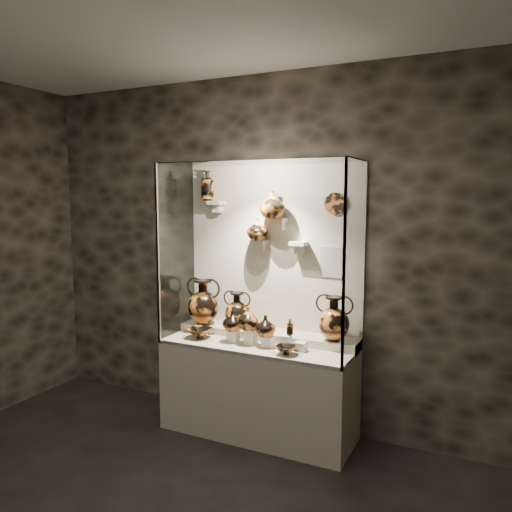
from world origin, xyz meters
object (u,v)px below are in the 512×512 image
(kylix_left, at_px, (200,332))
(ovoid_vase_b, at_px, (272,205))
(jug_b, at_px, (248,319))
(lekythos_small, at_px, (290,326))
(amphora_right, at_px, (334,318))
(jug_a, at_px, (233,321))
(amphora_mid, at_px, (237,310))
(ovoid_vase_a, at_px, (257,229))
(kylix_right, at_px, (286,349))
(jug_c, at_px, (266,326))
(amphora_left, at_px, (203,302))
(lekythos_tall, at_px, (208,184))

(kylix_left, height_order, ovoid_vase_b, ovoid_vase_b)
(jug_b, xyz_separation_m, lekythos_small, (0.38, 0.03, -0.03))
(amphora_right, xyz_separation_m, jug_a, (-0.86, -0.20, -0.07))
(amphora_mid, xyz_separation_m, amphora_right, (0.93, -0.02, 0.02))
(ovoid_vase_a, bearing_deg, kylix_right, -34.50)
(kylix_left, relative_size, ovoid_vase_b, 1.17)
(jug_c, relative_size, lekythos_small, 1.19)
(amphora_left, distance_m, kylix_left, 0.32)
(amphora_right, xyz_separation_m, lekythos_small, (-0.33, -0.17, -0.06))
(jug_a, xyz_separation_m, jug_b, (0.15, 0.00, 0.04))
(jug_c, bearing_deg, ovoid_vase_a, 141.39)
(lekythos_small, relative_size, ovoid_vase_a, 0.78)
(amphora_mid, relative_size, kylix_left, 1.19)
(kylix_left, relative_size, lekythos_tall, 0.87)
(amphora_right, xyz_separation_m, jug_b, (-0.71, -0.20, -0.03))
(jug_c, relative_size, kylix_left, 0.66)
(lekythos_tall, xyz_separation_m, ovoid_vase_b, (0.69, -0.05, -0.19))
(kylix_left, relative_size, ovoid_vase_a, 1.42)
(lekythos_small, height_order, kylix_left, lekythos_small)
(amphora_left, xyz_separation_m, ovoid_vase_a, (0.53, 0.08, 0.70))
(amphora_mid, xyz_separation_m, jug_b, (0.22, -0.22, -0.01))
(lekythos_tall, bearing_deg, ovoid_vase_b, 16.33)
(jug_c, distance_m, kylix_right, 0.30)
(kylix_right, distance_m, lekythos_tall, 1.72)
(amphora_mid, height_order, lekythos_tall, lekythos_tall)
(ovoid_vase_a, bearing_deg, lekythos_tall, -177.06)
(kylix_right, bearing_deg, ovoid_vase_b, 109.93)
(amphora_left, xyz_separation_m, amphora_mid, (0.34, 0.04, -0.05))
(lekythos_tall, height_order, ovoid_vase_a, lekythos_tall)
(jug_a, height_order, kylix_left, jug_a)
(amphora_left, relative_size, amphora_right, 1.13)
(lekythos_tall, bearing_deg, jug_b, -6.45)
(amphora_mid, bearing_deg, jug_c, -33.20)
(amphora_left, xyz_separation_m, jug_b, (0.56, -0.18, -0.06))
(ovoid_vase_b, bearing_deg, ovoid_vase_a, 155.71)
(amphora_mid, height_order, jug_c, amphora_mid)
(jug_c, relative_size, kylix_right, 0.84)
(jug_a, distance_m, ovoid_vase_b, 1.08)
(amphora_mid, bearing_deg, ovoid_vase_a, 7.83)
(kylix_left, xyz_separation_m, ovoid_vase_b, (0.60, 0.27, 1.15))
(jug_c, bearing_deg, kylix_left, -164.13)
(amphora_left, height_order, jug_c, amphora_left)
(kylix_left, bearing_deg, amphora_left, 121.09)
(amphora_mid, height_order, lekythos_small, amphora_mid)
(lekythos_small, xyz_separation_m, ovoid_vase_a, (-0.42, 0.23, 0.79))
(amphora_mid, xyz_separation_m, kylix_right, (0.63, -0.34, -0.19))
(jug_c, bearing_deg, lekythos_tall, 172.01)
(lekythos_tall, distance_m, ovoid_vase_b, 0.72)
(amphora_left, distance_m, jug_c, 0.76)
(jug_a, height_order, ovoid_vase_b, ovoid_vase_b)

